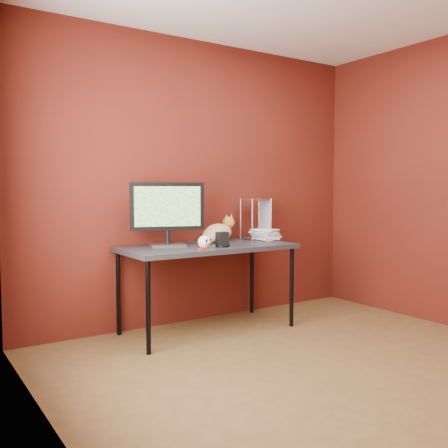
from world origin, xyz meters
TOP-DOWN VIEW (x-y plane):
  - room at (0.00, 0.00)m, footprint 3.52×3.52m
  - desk at (-0.15, 1.37)m, footprint 1.50×0.70m
  - monitor at (-0.48, 1.47)m, footprint 0.61×0.28m
  - cat at (0.08, 1.56)m, footprint 0.46×0.36m
  - skull_mug at (-0.30, 1.18)m, footprint 0.11×0.11m
  - speaker at (-0.12, 1.18)m, footprint 0.11×0.11m
  - book_stack at (0.46, 1.45)m, footprint 0.25×0.28m
  - wire_rack at (0.52, 1.57)m, footprint 0.24×0.20m
  - pocket_knife at (-0.35, 1.10)m, footprint 0.09×0.04m
  - black_gadget at (-0.05, 1.21)m, footprint 0.05×0.04m
  - washer at (-0.13, 1.19)m, footprint 0.04×0.04m

SIDE VIEW (x-z plane):
  - desk at x=-0.15m, z-range 0.32..1.07m
  - washer at x=-0.13m, z-range 0.75..0.75m
  - pocket_knife at x=-0.35m, z-range 0.75..0.77m
  - black_gadget at x=-0.05m, z-range 0.75..0.77m
  - skull_mug at x=-0.30m, z-range 0.75..0.86m
  - speaker at x=-0.12m, z-range 0.75..0.87m
  - cat at x=0.08m, z-range 0.71..0.96m
  - wire_rack at x=0.52m, z-range 0.75..1.14m
  - monitor at x=-0.48m, z-range 0.78..1.32m
  - book_stack at x=0.46m, z-range 0.75..1.92m
  - room at x=0.00m, z-range 0.14..2.75m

